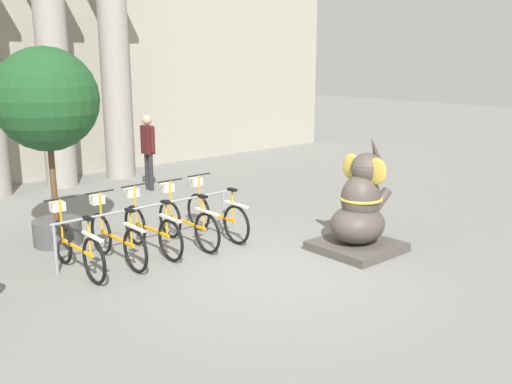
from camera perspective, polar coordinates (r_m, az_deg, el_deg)
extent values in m
plane|color=slate|center=(8.57, 1.62, -7.77)|extent=(60.00, 60.00, 0.00)
cube|color=#A39E8E|center=(15.44, -21.08, 12.17)|extent=(20.00, 0.20, 6.00)
cylinder|color=gray|center=(14.53, -19.50, 10.29)|extent=(0.73, 0.73, 5.00)
cylinder|color=gray|center=(15.20, -13.84, 10.77)|extent=(0.73, 0.73, 5.00)
cylinder|color=gray|center=(8.78, -19.42, -5.44)|extent=(0.05, 0.05, 0.75)
cylinder|color=gray|center=(10.25, -3.27, -2.02)|extent=(0.05, 0.05, 0.75)
cylinder|color=gray|center=(9.32, -10.80, -1.43)|extent=(3.19, 0.04, 0.04)
torus|color=black|center=(9.20, -18.83, -4.77)|extent=(0.05, 0.68, 0.68)
torus|color=black|center=(8.26, -15.89, -6.64)|extent=(0.05, 0.68, 0.68)
cube|color=orange|center=(8.71, -17.47, -5.34)|extent=(0.04, 0.99, 0.04)
cube|color=silver|center=(8.14, -16.05, -4.29)|extent=(0.06, 0.57, 0.03)
cylinder|color=orange|center=(8.25, -16.31, -4.59)|extent=(0.03, 0.03, 0.57)
cube|color=black|center=(8.17, -16.45, -2.55)|extent=(0.08, 0.18, 0.04)
cylinder|color=orange|center=(9.07, -18.90, -2.75)|extent=(0.03, 0.03, 0.69)
cylinder|color=black|center=(8.99, -19.06, -0.63)|extent=(0.48, 0.03, 0.03)
cube|color=silver|center=(9.11, -19.24, -1.37)|extent=(0.20, 0.16, 0.14)
torus|color=black|center=(9.45, -15.23, -4.04)|extent=(0.05, 0.68, 0.68)
torus|color=black|center=(8.53, -11.97, -5.75)|extent=(0.05, 0.68, 0.68)
cube|color=orange|center=(8.97, -13.70, -4.55)|extent=(0.04, 0.99, 0.04)
cube|color=silver|center=(8.42, -12.08, -3.47)|extent=(0.06, 0.57, 0.03)
cylinder|color=orange|center=(8.53, -12.39, -3.77)|extent=(0.03, 0.03, 0.57)
cube|color=black|center=(8.45, -12.50, -1.79)|extent=(0.08, 0.18, 0.04)
cylinder|color=orange|center=(9.32, -15.25, -2.07)|extent=(0.03, 0.03, 0.69)
cylinder|color=black|center=(9.24, -15.38, 0.00)|extent=(0.48, 0.03, 0.03)
cube|color=silver|center=(9.36, -15.60, -0.73)|extent=(0.20, 0.16, 0.14)
torus|color=black|center=(9.79, -11.99, -3.26)|extent=(0.05, 0.68, 0.68)
torus|color=black|center=(8.89, -8.53, -4.81)|extent=(0.05, 0.68, 0.68)
cube|color=orange|center=(9.32, -10.36, -3.70)|extent=(0.04, 0.99, 0.04)
cube|color=silver|center=(8.79, -8.61, -2.61)|extent=(0.06, 0.57, 0.03)
cylinder|color=orange|center=(8.89, -8.94, -2.91)|extent=(0.03, 0.03, 0.57)
cube|color=black|center=(8.81, -9.01, -1.01)|extent=(0.08, 0.18, 0.04)
cylinder|color=orange|center=(9.66, -11.98, -1.34)|extent=(0.03, 0.03, 0.69)
cylinder|color=black|center=(9.58, -12.08, 0.66)|extent=(0.48, 0.03, 0.03)
cube|color=silver|center=(9.70, -12.33, -0.05)|extent=(0.20, 0.16, 0.14)
torus|color=black|center=(10.05, -8.59, -2.68)|extent=(0.05, 0.68, 0.68)
torus|color=black|center=(9.19, -4.90, -4.11)|extent=(0.05, 0.68, 0.68)
cube|color=orange|center=(9.60, -6.84, -3.08)|extent=(0.04, 0.99, 0.04)
cube|color=silver|center=(9.09, -4.95, -1.98)|extent=(0.06, 0.57, 0.03)
cylinder|color=orange|center=(9.18, -5.31, -2.27)|extent=(0.03, 0.03, 0.57)
cube|color=black|center=(9.11, -5.35, -0.43)|extent=(0.08, 0.18, 0.04)
cylinder|color=orange|center=(9.93, -8.54, -0.81)|extent=(0.03, 0.03, 0.69)
cylinder|color=black|center=(9.85, -8.61, 1.14)|extent=(0.48, 0.03, 0.03)
cube|color=silver|center=(9.96, -8.89, 0.45)|extent=(0.20, 0.16, 0.14)
torus|color=black|center=(10.44, -5.77, -1.98)|extent=(0.05, 0.68, 0.68)
torus|color=black|center=(9.60, -1.98, -3.29)|extent=(0.05, 0.68, 0.68)
cube|color=orange|center=(10.00, -3.96, -2.33)|extent=(0.04, 0.99, 0.04)
cube|color=silver|center=(9.51, -2.00, -1.24)|extent=(0.06, 0.57, 0.03)
cylinder|color=orange|center=(9.60, -2.37, -1.53)|extent=(0.03, 0.03, 0.57)
cube|color=black|center=(9.53, -2.39, 0.24)|extent=(0.08, 0.18, 0.04)
cylinder|color=orange|center=(10.32, -5.68, -0.18)|extent=(0.03, 0.03, 0.69)
cylinder|color=black|center=(10.24, -5.73, 1.70)|extent=(0.48, 0.03, 0.03)
cube|color=silver|center=(10.35, -6.03, 1.03)|extent=(0.20, 0.16, 0.14)
cube|color=#4C4742|center=(9.51, 10.02, -5.37)|extent=(1.24, 1.24, 0.14)
ellipsoid|color=#4C423D|center=(9.39, 10.11, -3.19)|extent=(0.96, 0.84, 0.62)
ellipsoid|color=#4C423D|center=(9.33, 10.43, -0.63)|extent=(0.68, 0.62, 0.79)
sphere|color=#4C423D|center=(9.31, 10.99, 2.33)|extent=(0.51, 0.51, 0.51)
ellipsoid|color=gold|center=(9.41, 9.52, 2.51)|extent=(0.08, 0.36, 0.43)
ellipsoid|color=gold|center=(9.11, 11.98, 2.04)|extent=(0.08, 0.36, 0.43)
cone|color=#4C423D|center=(9.45, 11.89, 3.79)|extent=(0.43, 0.18, 0.64)
cylinder|color=#4C423D|center=(9.67, 10.90, -0.67)|extent=(0.50, 0.17, 0.45)
cylinder|color=#4C423D|center=(9.50, 12.24, -0.98)|extent=(0.50, 0.17, 0.45)
torus|color=gold|center=(9.33, 10.43, -0.63)|extent=(0.70, 0.70, 0.05)
cylinder|color=#28282D|center=(13.80, -10.82, 2.05)|extent=(0.11, 0.11, 0.87)
cylinder|color=#28282D|center=(13.66, -10.46, 1.94)|extent=(0.11, 0.11, 0.87)
cube|color=#4C1919|center=(13.60, -10.78, 5.15)|extent=(0.20, 0.32, 0.66)
sphere|color=tan|center=(13.55, -10.87, 7.10)|extent=(0.24, 0.24, 0.24)
cylinder|color=#4C1919|center=(13.77, -11.21, 5.37)|extent=(0.07, 0.07, 0.59)
cylinder|color=#4C1919|center=(13.43, -10.35, 5.21)|extent=(0.07, 0.07, 0.59)
cylinder|color=#4C4C4C|center=(10.21, -19.23, -3.78)|extent=(0.80, 0.80, 0.42)
cylinder|color=brown|center=(10.00, -19.61, 1.05)|extent=(0.10, 0.10, 1.34)
sphere|color=#1E4C23|center=(9.82, -20.23, 8.70)|extent=(1.67, 1.67, 1.67)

